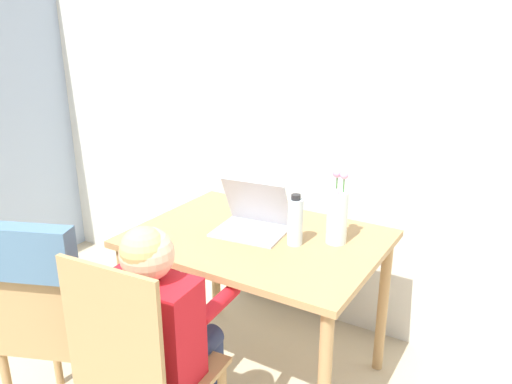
% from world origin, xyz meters
% --- Properties ---
extents(wall_back, '(6.40, 0.05, 2.50)m').
position_xyz_m(wall_back, '(0.00, 2.23, 1.25)').
color(wall_back, silver).
rests_on(wall_back, ground_plane).
extents(dining_table, '(1.09, 0.80, 0.74)m').
position_xyz_m(dining_table, '(-0.22, 1.56, 0.65)').
color(dining_table, tan).
rests_on(dining_table, ground_plane).
extents(chair_occupied, '(0.43, 0.43, 0.97)m').
position_xyz_m(chair_occupied, '(-0.23, 0.81, 0.49)').
color(chair_occupied, tan).
rests_on(chair_occupied, ground_plane).
extents(chair_spare, '(0.53, 0.55, 0.98)m').
position_xyz_m(chair_spare, '(-0.72, 0.80, 0.65)').
color(chair_spare, tan).
rests_on(chair_spare, ground_plane).
extents(person_seated, '(0.36, 0.44, 1.03)m').
position_xyz_m(person_seated, '(-0.24, 0.94, 0.65)').
color(person_seated, red).
rests_on(person_seated, ground_plane).
extents(laptop, '(0.34, 0.29, 0.24)m').
position_xyz_m(laptop, '(-0.27, 1.61, 0.80)').
color(laptop, '#B2B2B7').
rests_on(laptop, dining_table).
extents(flower_vase, '(0.09, 0.09, 0.33)m').
position_xyz_m(flower_vase, '(0.11, 1.68, 0.87)').
color(flower_vase, silver).
rests_on(flower_vase, dining_table).
extents(water_bottle, '(0.07, 0.07, 0.23)m').
position_xyz_m(water_bottle, '(-0.04, 1.57, 0.85)').
color(water_bottle, silver).
rests_on(water_bottle, dining_table).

